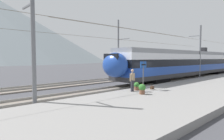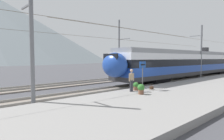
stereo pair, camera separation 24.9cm
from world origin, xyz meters
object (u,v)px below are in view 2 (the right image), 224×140
Objects in this scene: catenary_mast_west at (31,40)px; train_near_platform at (190,63)px; platform_sign at (143,69)px; passenger_walking at (131,79)px; catenary_mast_mid at (200,51)px; catenary_mast_far_side at (120,48)px; potted_plant_by_shelter at (141,88)px; train_far_track at (194,61)px; handbag_beside_passenger at (139,89)px; handbag_near_sign at (152,88)px; potted_plant_platform_edge at (136,86)px.

train_near_platform is at bearing 3.45° from catenary_mast_west.
passenger_walking is at bearing 178.40° from platform_sign.
catenary_mast_far_side is (-6.38, 8.99, 0.53)m from catenary_mast_mid.
catenary_mast_west is at bearing -179.99° from catenary_mast_mid.
platform_sign reaches higher than potted_plant_by_shelter.
train_far_track is 91.70× the size of handbag_beside_passenger.
handbag_near_sign is 0.58× the size of potted_plant_platform_edge.
catenary_mast_far_side is 57.39× the size of potted_plant_by_shelter.
train_far_track reaches higher than potted_plant_platform_edge.
train_near_platform reaches higher than handbag_near_sign.
platform_sign is 2.31m from potted_plant_by_shelter.
train_far_track is 14.41× the size of platform_sign.
catenary_mast_west is 57.39× the size of potted_plant_by_shelter.
passenger_walking is at bearing -130.44° from catenary_mast_far_side.
platform_sign is 6.36× the size of handbag_beside_passenger.
potted_plant_platform_edge is at bearing 163.22° from handbag_beside_passenger.
train_near_platform reaches higher than potted_plant_platform_edge.
passenger_walking reaches higher than handbag_beside_passenger.
platform_sign is 3.12× the size of potted_plant_by_shelter.
handbag_beside_passenger is at bearing -168.44° from train_near_platform.
potted_plant_platform_edge is (-14.69, -2.86, -1.50)m from train_near_platform.
handbag_near_sign is at bearing -10.80° from passenger_walking.
handbag_near_sign is at bearing -13.23° from catenary_mast_west.
catenary_mast_far_side is (-19.85, 1.86, 2.12)m from train_far_track.
passenger_walking is at bearing 75.01° from potted_plant_by_shelter.
passenger_walking is (-1.25, 0.03, -0.70)m from platform_sign.
train_far_track is at bearing 18.84° from potted_plant_by_shelter.
catenary_mast_far_side is (-6.28, 7.66, 2.12)m from train_near_platform.
handbag_beside_passenger is at bearing -127.43° from catenary_mast_far_side.
train_near_platform is 10.13m from catenary_mast_far_side.
train_far_track is 29.05m from platform_sign.
train_far_track is 19.09× the size of passenger_walking.
catenary_mast_mid is at bearing 10.24° from potted_plant_by_shelter.
catenary_mast_mid is at bearing 8.60° from handbag_near_sign.
catenary_mast_west is 8.52m from handbag_beside_passenger.
catenary_mast_west is at bearing -176.55° from train_near_platform.
handbag_near_sign is (-26.95, -9.17, -1.71)m from train_far_track.
handbag_beside_passenger is 1.79m from potted_plant_by_shelter.
platform_sign is (-14.20, -1.70, -1.80)m from catenary_mast_mid.
potted_plant_by_shelter is at bearing -136.09° from handbag_beside_passenger.
train_far_track is at bearing 27.89° from catenary_mast_mid.
handbag_beside_passenger is 1.11m from handbag_near_sign.
train_near_platform is at bearing 11.01° from potted_plant_platform_edge.
catenary_mast_mid reaches higher than handbag_near_sign.
potted_plant_by_shelter reaches higher than handbag_near_sign.
train_far_track reaches higher than passenger_walking.
passenger_walking reaches higher than potted_plant_platform_edge.
platform_sign is (-14.10, -3.02, -0.20)m from train_near_platform.
platform_sign is at bearing -14.24° from handbag_beside_passenger.
handbag_near_sign is 0.52× the size of potted_plant_by_shelter.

